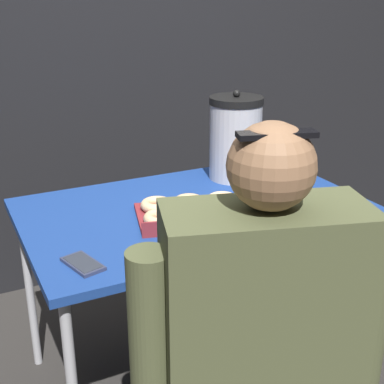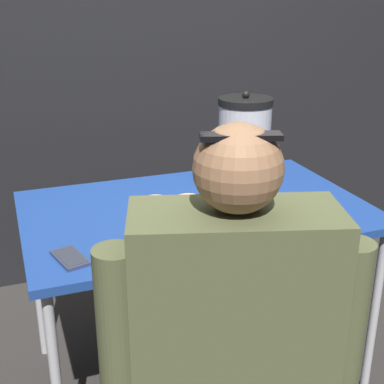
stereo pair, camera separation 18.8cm
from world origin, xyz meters
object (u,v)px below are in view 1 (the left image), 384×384
object	(u,v)px
donut_box	(193,211)
coffee_urn	(235,138)
cell_phone	(83,264)
person_seated	(260,372)

from	to	relation	value
donut_box	coffee_urn	world-z (taller)	coffee_urn
donut_box	coffee_urn	size ratio (longest dim) A/B	1.20
cell_phone	person_seated	distance (m)	0.56
coffee_urn	cell_phone	size ratio (longest dim) A/B	2.40
donut_box	person_seated	distance (m)	0.63
donut_box	cell_phone	bearing A→B (deg)	-144.40
cell_phone	person_seated	xyz separation A→B (m)	(0.32, -0.43, -0.17)
donut_box	cell_phone	xyz separation A→B (m)	(-0.43, -0.16, -0.02)
donut_box	cell_phone	world-z (taller)	donut_box
coffee_urn	person_seated	bearing A→B (deg)	-116.50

